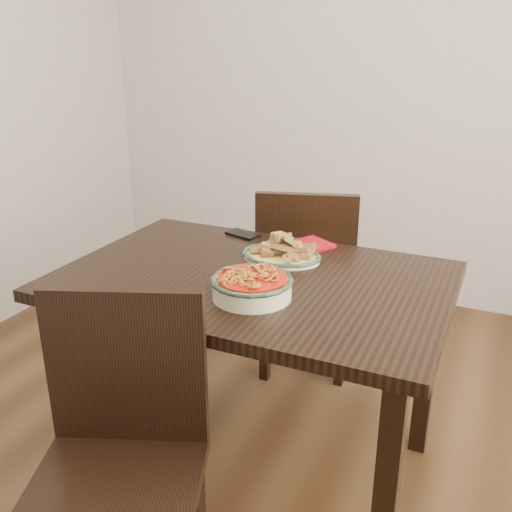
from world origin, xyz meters
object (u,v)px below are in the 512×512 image
at_px(dining_table, 254,301).
at_px(chair_near, 121,446).
at_px(fish_plate, 281,247).
at_px(chair_far, 306,273).
at_px(noodle_bowl, 252,284).
at_px(smartphone, 243,234).

xyz_separation_m(dining_table, chair_near, (-0.09, -0.62, -0.16)).
bearing_deg(fish_plate, chair_far, 98.93).
bearing_deg(noodle_bowl, fish_plate, 96.83).
height_order(chair_near, fish_plate, chair_near).
height_order(dining_table, chair_near, chair_near).
relative_size(chair_far, smartphone, 6.81).
distance_m(dining_table, smartphone, 0.42).
distance_m(dining_table, noodle_bowl, 0.22).
bearing_deg(dining_table, chair_far, 94.25).
bearing_deg(smartphone, chair_far, 79.24).
height_order(chair_far, smartphone, chair_far).
relative_size(fish_plate, smartphone, 2.10).
relative_size(dining_table, fish_plate, 4.54).
distance_m(chair_far, fish_plate, 0.57).
bearing_deg(chair_far, smartphone, 46.08).
xyz_separation_m(dining_table, noodle_bowl, (0.07, -0.16, 0.14)).
distance_m(dining_table, fish_plate, 0.22).
relative_size(chair_near, smartphone, 6.81).
height_order(chair_far, fish_plate, chair_far).
xyz_separation_m(fish_plate, smartphone, (-0.23, 0.18, -0.04)).
relative_size(chair_near, noodle_bowl, 3.61).
bearing_deg(noodle_bowl, dining_table, 113.16).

